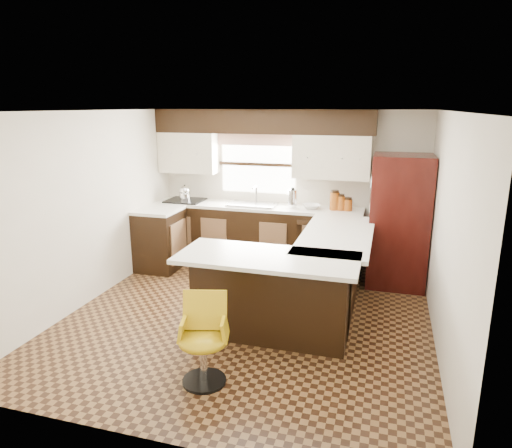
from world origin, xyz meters
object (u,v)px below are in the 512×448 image
(peninsula_return, at_px, (271,297))
(peninsula_long, at_px, (331,271))
(refrigerator, at_px, (399,221))
(bar_chair, at_px, (203,341))

(peninsula_return, bearing_deg, peninsula_long, 61.70)
(peninsula_long, distance_m, refrigerator, 1.34)
(bar_chair, bearing_deg, refrigerator, 46.41)
(refrigerator, relative_size, bar_chair, 2.21)
(peninsula_return, bearing_deg, refrigerator, 56.09)
(peninsula_return, distance_m, bar_chair, 1.10)
(refrigerator, height_order, bar_chair, refrigerator)
(peninsula_long, bearing_deg, refrigerator, 51.15)
(peninsula_return, xyz_separation_m, refrigerator, (1.31, 1.95, 0.46))
(refrigerator, distance_m, bar_chair, 3.47)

